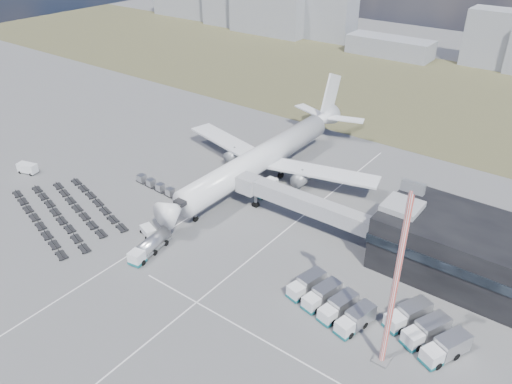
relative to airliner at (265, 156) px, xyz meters
The scene contains 16 objects.
ground 32.81m from the airliner, 90.00° to the right, with size 420.00×420.00×0.00m, color #565659.
grass_strip 77.80m from the airliner, 90.00° to the left, with size 420.00×90.00×0.01m, color #434028.
lane_markings 31.41m from the airliner, 71.60° to the right, with size 47.12×110.00×0.01m.
terminal 48.51m from the airliner, ahead, with size 30.40×16.40×11.00m.
jet_bridge 19.89m from the airliner, 36.93° to the right, with size 30.30×3.80×7.05m.
airliner is the anchor object (origin of this frame).
skyline 121.42m from the airliner, 97.32° to the left, with size 315.64×21.58×25.35m.
fuel_tanker 36.01m from the airliner, 89.04° to the right, with size 3.87×9.91×3.12m.
pushback_tug 32.69m from the airliner, 97.10° to the right, with size 3.53×1.99×1.56m, color white.
utility_van 55.36m from the airliner, 144.70° to the right, with size 4.53×2.05×2.40m, color white.
catering_truck 8.85m from the airliner, 53.15° to the right, with size 2.77×5.99×2.68m.
service_trucks_near 44.37m from the airliner, 40.92° to the right, with size 13.77×9.58×2.78m.
service_trucks_far 54.37m from the airliner, 28.86° to the right, with size 12.05×10.84×3.00m.
uld_row 24.33m from the airliner, 126.09° to the right, with size 15.29×2.37×1.67m.
baggage_dollies 43.81m from the airliner, 121.81° to the right, with size 31.72×20.74×0.70m.
floodlight_mast 56.20m from the airliner, 37.14° to the right, with size 2.62×2.18×28.17m.
Camera 1 is at (59.08, -49.60, 54.65)m, focal length 35.00 mm.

